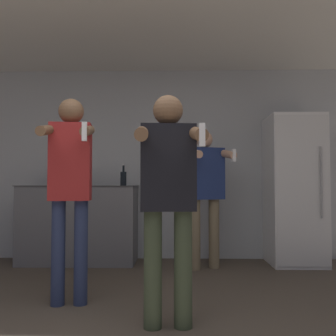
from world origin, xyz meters
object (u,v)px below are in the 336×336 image
Objects in this scene: bottle_clear_vodka at (56,178)px; person_spectator_back at (205,186)px; bottle_red_label at (64,175)px; bottle_brown_liquor at (123,178)px; refrigerator at (294,190)px; person_woman_foreground at (168,189)px; person_man_side at (70,179)px; bottle_amber_bourbon at (72,176)px.

person_spectator_back is (1.86, -0.26, -0.10)m from bottle_clear_vodka.
bottle_red_label reaches higher than bottle_brown_liquor.
refrigerator is 2.15m from bottle_brown_liquor.
person_woman_foreground is at bearing -102.14° from person_spectator_back.
refrigerator is at bearing 0.50° from bottle_red_label.
person_man_side is (-0.21, -1.61, -0.04)m from bottle_brown_liquor.
bottle_clear_vodka is 1.74m from person_man_side.
refrigerator is 2.87m from person_man_side.
person_woman_foreground is at bearing -125.99° from refrigerator.
refrigerator is 5.76× the size of bottle_amber_bourbon.
person_spectator_back is (0.39, 1.83, 0.01)m from person_woman_foreground.
bottle_amber_bourbon is 1.68m from person_spectator_back.
person_man_side is (-0.82, 0.47, 0.08)m from person_woman_foreground.
bottle_brown_liquor is at bearing 82.44° from person_man_side.
bottle_brown_liquor is 2.18m from person_woman_foreground.
refrigerator is 1.08× the size of person_man_side.
bottle_amber_bourbon reaches higher than bottle_clear_vodka.
bottle_amber_bourbon is (-2.79, -0.03, 0.17)m from refrigerator.
bottle_red_label is at bearing 123.26° from person_woman_foreground.
bottle_amber_bourbon is (0.11, 0.00, -0.01)m from bottle_red_label.
person_man_side reaches higher than person_spectator_back.
person_man_side is 1.82m from person_spectator_back.
bottle_amber_bourbon is 0.20× the size of person_woman_foreground.
bottle_brown_liquor is at bearing 106.31° from person_woman_foreground.
person_man_side is at bearing -145.23° from refrigerator.
bottle_amber_bourbon is at bearing 121.10° from person_woman_foreground.
refrigerator is 2.91m from bottle_red_label.
bottle_brown_liquor is (0.76, 0.00, -0.03)m from bottle_red_label.
person_spectator_back is (-1.14, -0.28, 0.05)m from refrigerator.
bottle_clear_vodka is 0.88× the size of bottle_brown_liquor.
person_man_side reaches higher than person_woman_foreground.
bottle_clear_vodka is at bearing -180.00° from bottle_brown_liquor.
person_spectator_back is at bearing -14.39° from bottle_brown_liquor.
bottle_clear_vodka is 0.86m from bottle_brown_liquor.
person_woman_foreground reaches higher than bottle_amber_bourbon.
refrigerator is 6.71× the size of bottle_brown_liquor.
person_man_side is at bearing -71.36° from bottle_red_label.
person_woman_foreground is (1.26, -2.09, -0.14)m from bottle_amber_bourbon.
bottle_amber_bourbon is (0.21, 0.00, 0.03)m from bottle_clear_vodka.
bottle_clear_vodka is at bearing 172.13° from person_spectator_back.
bottle_red_label is at bearing -180.00° from bottle_brown_liquor.
bottle_amber_bourbon is 2.44m from person_woman_foreground.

